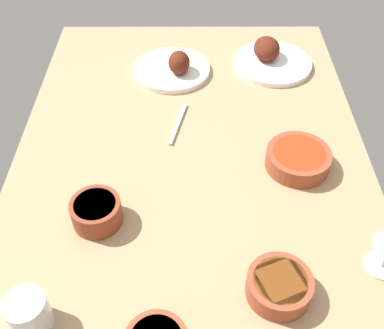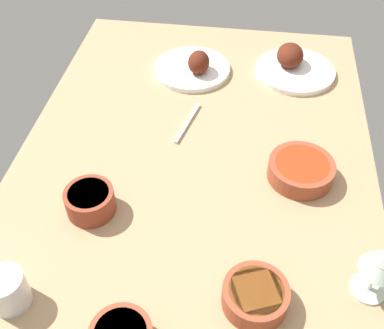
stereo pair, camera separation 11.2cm
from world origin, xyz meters
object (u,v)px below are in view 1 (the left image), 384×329
at_px(plate_near_viewer, 174,68).
at_px(fork_loose, 179,124).
at_px(bowl_pasta, 97,211).
at_px(plate_far_side, 271,58).
at_px(bowl_soup, 280,286).
at_px(water_tumbler, 30,313).
at_px(bowl_sauce, 299,158).

relative_size(plate_near_viewer, fork_loose, 1.38).
relative_size(bowl_pasta, fork_loose, 0.65).
height_order(plate_far_side, bowl_pasta, plate_far_side).
distance_m(bowl_soup, water_tumbler, 0.47).
bearing_deg(bowl_soup, plate_far_side, 174.24).
bearing_deg(bowl_pasta, water_tumbler, -19.91).
height_order(bowl_soup, water_tumbler, water_tumbler).
bearing_deg(plate_near_viewer, plate_far_side, 99.12).
bearing_deg(water_tumbler, fork_loose, 155.40).
bearing_deg(plate_far_side, fork_loose, -44.05).
bearing_deg(bowl_sauce, bowl_pasta, -70.14).
relative_size(bowl_sauce, fork_loose, 0.92).
xyz_separation_m(plate_near_viewer, bowl_sauce, (0.40, 0.32, 0.01)).
distance_m(plate_near_viewer, bowl_soup, 0.78).
bearing_deg(bowl_sauce, fork_loose, -117.68).
distance_m(plate_near_viewer, fork_loose, 0.25).
bearing_deg(bowl_soup, fork_loose, -157.90).
bearing_deg(water_tumbler, plate_far_side, 147.69).
xyz_separation_m(bowl_soup, water_tumbler, (0.06, -0.46, 0.01)).
distance_m(bowl_soup, fork_loose, 0.54).
bearing_deg(plate_far_side, water_tumbler, -32.31).
bearing_deg(plate_far_side, bowl_pasta, -36.38).
bearing_deg(bowl_pasta, plate_near_viewer, 164.90).
bearing_deg(fork_loose, plate_far_side, -30.76).
bearing_deg(bowl_sauce, bowl_soup, -15.03).
bearing_deg(bowl_soup, bowl_sauce, 164.97).
bearing_deg(water_tumbler, bowl_soup, 97.58).
height_order(bowl_soup, bowl_pasta, bowl_pasta).
xyz_separation_m(bowl_soup, bowl_sauce, (-0.35, 0.09, -0.00)).
bearing_deg(plate_near_viewer, bowl_pasta, -15.10).
xyz_separation_m(plate_near_viewer, fork_loose, (0.25, 0.02, -0.02)).
xyz_separation_m(plate_far_side, bowl_pasta, (0.62, -0.46, 0.01)).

